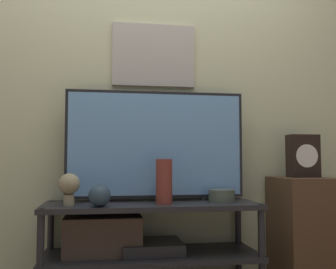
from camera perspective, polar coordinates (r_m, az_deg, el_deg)
wall_back at (r=2.75m, az=-3.07°, el=8.62°), size 6.40×0.08×2.70m
media_console at (r=2.44m, az=-4.88°, el=-14.28°), size 1.29×0.46×0.51m
television at (r=2.52m, az=-1.73°, el=-1.46°), size 1.14×0.05×0.70m
vase_tall_ceramic at (r=2.35m, az=-0.59°, el=-6.83°), size 0.10×0.10×0.27m
vase_round_glass at (r=2.25m, az=-9.90°, el=-8.71°), size 0.12×0.12×0.12m
vase_wide_bowl at (r=2.49m, az=7.81°, el=-8.80°), size 0.16×0.16×0.08m
decorative_bust at (r=2.32m, az=-14.16°, el=-7.24°), size 0.12×0.12×0.18m
side_table at (r=2.78m, az=19.23°, el=-12.66°), size 0.37×0.40×0.65m
mantel_clock at (r=2.78m, az=19.01°, el=-2.96°), size 0.20×0.11×0.28m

